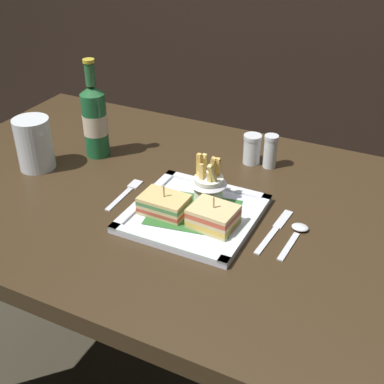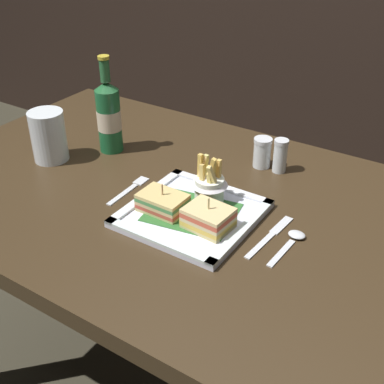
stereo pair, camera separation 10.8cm
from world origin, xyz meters
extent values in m
cube|color=#382918|center=(0.00, 0.00, 0.71)|extent=(1.37, 0.80, 0.04)
cylinder|color=#4A2D13|center=(-0.61, 0.32, 0.34)|extent=(0.07, 0.07, 0.69)
cube|color=white|center=(0.04, -0.06, 0.73)|extent=(0.26, 0.26, 0.01)
cube|color=#2F692D|center=(0.04, -0.06, 0.74)|extent=(0.20, 0.17, 0.00)
cube|color=white|center=(0.04, -0.18, 0.74)|extent=(0.26, 0.02, 0.01)
cube|color=white|center=(0.04, 0.06, 0.74)|extent=(0.26, 0.02, 0.01)
cube|color=white|center=(-0.08, -0.06, 0.74)|extent=(0.02, 0.26, 0.01)
cube|color=white|center=(0.16, -0.06, 0.74)|extent=(0.02, 0.26, 0.01)
cube|color=tan|center=(-0.02, -0.08, 0.74)|extent=(0.10, 0.07, 0.01)
cube|color=#BE4937|center=(-0.02, -0.08, 0.75)|extent=(0.10, 0.07, 0.01)
cube|color=tan|center=(-0.02, -0.08, 0.76)|extent=(0.10, 0.07, 0.01)
cube|color=#4A8246|center=(-0.02, -0.08, 0.77)|extent=(0.10, 0.07, 0.01)
cube|color=#D4B76E|center=(-0.02, -0.08, 0.77)|extent=(0.10, 0.07, 0.01)
cylinder|color=tan|center=(-0.02, -0.08, 0.77)|extent=(0.00, 0.00, 0.06)
cube|color=#D3BF7C|center=(0.09, -0.08, 0.74)|extent=(0.10, 0.08, 0.01)
cube|color=gold|center=(0.09, -0.08, 0.75)|extent=(0.10, 0.08, 0.01)
cube|color=#D1B885|center=(0.09, -0.08, 0.76)|extent=(0.10, 0.08, 0.01)
cube|color=#CB5337|center=(0.09, -0.08, 0.77)|extent=(0.10, 0.08, 0.01)
cube|color=#E1C081|center=(0.09, -0.08, 0.78)|extent=(0.10, 0.08, 0.01)
cylinder|color=tan|center=(0.09, -0.08, 0.77)|extent=(0.00, 0.00, 0.07)
cylinder|color=white|center=(0.04, 0.00, 0.77)|extent=(0.06, 0.06, 0.06)
cone|color=white|center=(0.04, 0.00, 0.79)|extent=(0.08, 0.08, 0.03)
cube|color=#F1C274|center=(0.02, 0.00, 0.81)|extent=(0.02, 0.03, 0.07)
cube|color=#EAB658|center=(0.06, 0.02, 0.80)|extent=(0.01, 0.01, 0.07)
cube|color=#F0D471|center=(0.05, -0.01, 0.79)|extent=(0.01, 0.01, 0.05)
cube|color=#E7BB55|center=(0.05, 0.00, 0.81)|extent=(0.03, 0.02, 0.08)
cube|color=#E7C356|center=(0.05, 0.01, 0.80)|extent=(0.01, 0.01, 0.07)
cube|color=#F1D37B|center=(0.06, -0.01, 0.80)|extent=(0.02, 0.03, 0.07)
cube|color=#E8B853|center=(0.02, 0.00, 0.81)|extent=(0.01, 0.01, 0.08)
cube|color=#DAB863|center=(0.03, -0.01, 0.80)|extent=(0.02, 0.02, 0.06)
cube|color=#E5DA78|center=(0.03, 0.01, 0.81)|extent=(0.01, 0.01, 0.07)
cylinder|color=#1E6536|center=(-0.31, 0.09, 0.81)|extent=(0.06, 0.06, 0.17)
cone|color=#245F32|center=(-0.31, 0.09, 0.90)|extent=(0.06, 0.06, 0.02)
cylinder|color=#2C6738|center=(-0.31, 0.09, 0.94)|extent=(0.02, 0.02, 0.06)
cylinder|color=gold|center=(-0.31, 0.09, 0.97)|extent=(0.03, 0.03, 0.01)
cylinder|color=beige|center=(-0.31, 0.09, 0.81)|extent=(0.06, 0.06, 0.05)
cylinder|color=silver|center=(-0.41, -0.03, 0.79)|extent=(0.09, 0.09, 0.13)
cylinder|color=silver|center=(-0.41, -0.03, 0.75)|extent=(0.08, 0.08, 0.05)
cube|color=silver|center=(-0.14, -0.07, 0.73)|extent=(0.02, 0.10, 0.00)
cube|color=silver|center=(-0.14, 0.00, 0.73)|extent=(0.03, 0.04, 0.00)
cube|color=silver|center=(0.20, -0.07, 0.73)|extent=(0.02, 0.10, 0.00)
cube|color=silver|center=(0.21, 0.01, 0.73)|extent=(0.02, 0.07, 0.00)
cube|color=silver|center=(0.25, -0.07, 0.73)|extent=(0.02, 0.10, 0.00)
ellipsoid|color=silver|center=(0.25, -0.01, 0.73)|extent=(0.04, 0.03, 0.01)
cylinder|color=silver|center=(0.06, 0.22, 0.76)|extent=(0.04, 0.04, 0.07)
cylinder|color=white|center=(0.06, 0.22, 0.75)|extent=(0.04, 0.04, 0.04)
cylinder|color=silver|center=(0.06, 0.22, 0.80)|extent=(0.05, 0.05, 0.01)
cylinder|color=silver|center=(0.11, 0.22, 0.76)|extent=(0.03, 0.03, 0.07)
cylinder|color=#332525|center=(0.11, 0.22, 0.75)|extent=(0.03, 0.03, 0.04)
cylinder|color=silver|center=(0.11, 0.22, 0.81)|extent=(0.03, 0.03, 0.01)
camera|label=1|loc=(0.42, -0.85, 1.33)|focal=47.23mm
camera|label=2|loc=(0.52, -0.80, 1.33)|focal=47.23mm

